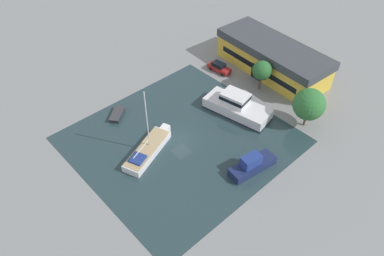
{
  "coord_description": "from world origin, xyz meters",
  "views": [
    {
      "loc": [
        30.58,
        -25.94,
        39.43
      ],
      "look_at": [
        0.0,
        2.23,
        1.0
      ],
      "focal_mm": 35.0,
      "sensor_mm": 36.0,
      "label": 1
    }
  ],
  "objects_px": {
    "quay_tree_by_water": "(309,104)",
    "cabin_boat": "(252,165)",
    "parked_car": "(219,67)",
    "motor_cruiser": "(237,106)",
    "warehouse_building": "(273,58)",
    "quay_tree_near_building": "(262,71)",
    "sailboat_moored": "(148,150)",
    "small_dinghy": "(117,114)"
  },
  "relations": [
    {
      "from": "quay_tree_by_water",
      "to": "cabin_boat",
      "type": "height_order",
      "value": "quay_tree_by_water"
    },
    {
      "from": "parked_car",
      "to": "motor_cruiser",
      "type": "xyz_separation_m",
      "value": [
        10.22,
        -6.49,
        0.49
      ]
    },
    {
      "from": "warehouse_building",
      "to": "quay_tree_near_building",
      "type": "height_order",
      "value": "warehouse_building"
    },
    {
      "from": "parked_car",
      "to": "cabin_boat",
      "type": "xyz_separation_m",
      "value": [
        19.92,
        -13.96,
        0.13
      ]
    },
    {
      "from": "warehouse_building",
      "to": "sailboat_moored",
      "type": "relative_size",
      "value": 2.06
    },
    {
      "from": "parked_car",
      "to": "cabin_boat",
      "type": "relative_size",
      "value": 0.64
    },
    {
      "from": "parked_car",
      "to": "cabin_boat",
      "type": "bearing_deg",
      "value": 49.8
    },
    {
      "from": "small_dinghy",
      "to": "motor_cruiser",
      "type": "bearing_deg",
      "value": 11.93
    },
    {
      "from": "warehouse_building",
      "to": "quay_tree_by_water",
      "type": "xyz_separation_m",
      "value": [
        12.92,
        -7.93,
        1.27
      ]
    },
    {
      "from": "quay_tree_near_building",
      "to": "motor_cruiser",
      "type": "bearing_deg",
      "value": -78.67
    },
    {
      "from": "quay_tree_near_building",
      "to": "parked_car",
      "type": "height_order",
      "value": "quay_tree_near_building"
    },
    {
      "from": "warehouse_building",
      "to": "sailboat_moored",
      "type": "height_order",
      "value": "sailboat_moored"
    },
    {
      "from": "quay_tree_by_water",
      "to": "small_dinghy",
      "type": "xyz_separation_m",
      "value": [
        -21.53,
        -20.34,
        -3.74
      ]
    },
    {
      "from": "motor_cruiser",
      "to": "sailboat_moored",
      "type": "bearing_deg",
      "value": 160.11
    },
    {
      "from": "sailboat_moored",
      "to": "motor_cruiser",
      "type": "relative_size",
      "value": 0.93
    },
    {
      "from": "quay_tree_by_water",
      "to": "motor_cruiser",
      "type": "distance_m",
      "value": 11.13
    },
    {
      "from": "quay_tree_by_water",
      "to": "sailboat_moored",
      "type": "relative_size",
      "value": 0.61
    },
    {
      "from": "quay_tree_by_water",
      "to": "motor_cruiser",
      "type": "xyz_separation_m",
      "value": [
        -9.2,
        -5.62,
        -2.76
      ]
    },
    {
      "from": "quay_tree_near_building",
      "to": "motor_cruiser",
      "type": "xyz_separation_m",
      "value": [
        1.56,
        -7.79,
        -2.48
      ]
    },
    {
      "from": "quay_tree_near_building",
      "to": "warehouse_building",
      "type": "bearing_deg",
      "value": 110.51
    },
    {
      "from": "warehouse_building",
      "to": "quay_tree_by_water",
      "type": "relative_size",
      "value": 3.35
    },
    {
      "from": "quay_tree_near_building",
      "to": "sailboat_moored",
      "type": "height_order",
      "value": "sailboat_moored"
    },
    {
      "from": "quay_tree_by_water",
      "to": "cabin_boat",
      "type": "distance_m",
      "value": 13.48
    },
    {
      "from": "quay_tree_near_building",
      "to": "cabin_boat",
      "type": "distance_m",
      "value": 19.18
    },
    {
      "from": "quay_tree_by_water",
      "to": "small_dinghy",
      "type": "bearing_deg",
      "value": -136.63
    },
    {
      "from": "quay_tree_near_building",
      "to": "sailboat_moored",
      "type": "distance_m",
      "value": 24.04
    },
    {
      "from": "quay_tree_by_water",
      "to": "sailboat_moored",
      "type": "distance_m",
      "value": 24.85
    },
    {
      "from": "warehouse_building",
      "to": "motor_cruiser",
      "type": "xyz_separation_m",
      "value": [
        3.72,
        -13.55,
        -1.49
      ]
    },
    {
      "from": "quay_tree_near_building",
      "to": "quay_tree_by_water",
      "type": "relative_size",
      "value": 0.84
    },
    {
      "from": "quay_tree_by_water",
      "to": "parked_car",
      "type": "bearing_deg",
      "value": 177.45
    },
    {
      "from": "cabin_boat",
      "to": "parked_car",
      "type": "bearing_deg",
      "value": 153.35
    },
    {
      "from": "warehouse_building",
      "to": "small_dinghy",
      "type": "relative_size",
      "value": 5.58
    },
    {
      "from": "sailboat_moored",
      "to": "small_dinghy",
      "type": "distance_m",
      "value": 9.91
    },
    {
      "from": "parked_car",
      "to": "cabin_boat",
      "type": "height_order",
      "value": "cabin_boat"
    },
    {
      "from": "quay_tree_near_building",
      "to": "motor_cruiser",
      "type": "distance_m",
      "value": 8.32
    },
    {
      "from": "small_dinghy",
      "to": "cabin_boat",
      "type": "distance_m",
      "value": 23.19
    },
    {
      "from": "sailboat_moored",
      "to": "warehouse_building",
      "type": "bearing_deg",
      "value": 71.4
    },
    {
      "from": "parked_car",
      "to": "sailboat_moored",
      "type": "bearing_deg",
      "value": 13.74
    },
    {
      "from": "parked_car",
      "to": "small_dinghy",
      "type": "relative_size",
      "value": 1.17
    },
    {
      "from": "sailboat_moored",
      "to": "parked_car",
      "type": "bearing_deg",
      "value": 87.96
    },
    {
      "from": "quay_tree_near_building",
      "to": "sailboat_moored",
      "type": "xyz_separation_m",
      "value": [
        -0.95,
        -23.81,
        -3.15
      ]
    },
    {
      "from": "quay_tree_near_building",
      "to": "parked_car",
      "type": "bearing_deg",
      "value": -171.46
    }
  ]
}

